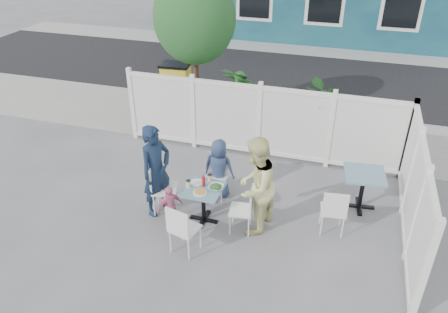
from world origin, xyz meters
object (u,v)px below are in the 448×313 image
(spare_table, at_px, (364,181))
(chair_right, at_px, (245,207))
(utility_cabinet, at_px, (177,90))
(toddler, at_px, (170,208))
(main_table, at_px, (203,196))
(chair_near, at_px, (182,227))
(woman, at_px, (255,186))
(boy, at_px, (219,169))
(man, at_px, (156,171))
(chair_back, at_px, (216,173))
(chair_left, at_px, (160,184))

(spare_table, bearing_deg, chair_right, -146.08)
(utility_cabinet, xyz_separation_m, toddler, (1.66, -4.36, -0.22))
(main_table, xyz_separation_m, chair_near, (-0.05, -0.85, -0.00))
(woman, bearing_deg, spare_table, 134.65)
(utility_cabinet, relative_size, boy, 1.08)
(main_table, relative_size, chair_right, 0.80)
(main_table, relative_size, spare_table, 0.88)
(utility_cabinet, distance_m, man, 4.21)
(main_table, height_order, chair_back, chair_back)
(main_table, distance_m, man, 0.90)
(main_table, xyz_separation_m, boy, (0.02, 0.80, 0.06))
(main_table, height_order, chair_left, chair_left)
(chair_left, distance_m, boy, 1.12)
(boy, bearing_deg, chair_back, 63.39)
(woman, distance_m, toddler, 1.46)
(utility_cabinet, height_order, toddler, utility_cabinet)
(chair_left, bearing_deg, spare_table, 94.21)
(chair_left, relative_size, man, 0.57)
(chair_back, bearing_deg, chair_left, 41.15)
(main_table, bearing_deg, spare_table, 24.72)
(spare_table, distance_m, woman, 2.03)
(main_table, relative_size, chair_near, 0.76)
(boy, distance_m, toddler, 1.24)
(spare_table, xyz_separation_m, chair_right, (-1.80, -1.21, -0.07))
(chair_near, height_order, man, man)
(chair_near, xyz_separation_m, woman, (0.91, 0.90, 0.33))
(boy, bearing_deg, woman, 138.74)
(boy, bearing_deg, man, 42.05)
(utility_cabinet, distance_m, chair_back, 3.92)
(main_table, relative_size, woman, 0.40)
(spare_table, distance_m, toddler, 3.37)
(man, relative_size, woman, 0.99)
(woman, bearing_deg, utility_cabinet, -132.05)
(chair_near, bearing_deg, utility_cabinet, 126.69)
(main_table, xyz_separation_m, chair_right, (0.74, -0.04, -0.03))
(utility_cabinet, bearing_deg, main_table, -66.86)
(utility_cabinet, distance_m, spare_table, 5.48)
(chair_left, height_order, boy, boy)
(chair_back, distance_m, boy, 0.10)
(utility_cabinet, bearing_deg, chair_back, -61.94)
(chair_back, height_order, woman, woman)
(chair_left, relative_size, chair_right, 1.14)
(chair_near, bearing_deg, chair_left, 143.69)
(chair_right, relative_size, woman, 0.50)
(woman, bearing_deg, chair_right, -42.15)
(chair_right, distance_m, chair_near, 1.13)
(main_table, height_order, man, man)
(toddler, bearing_deg, chair_near, -103.37)
(man, bearing_deg, main_table, -69.71)
(main_table, bearing_deg, boy, 88.63)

